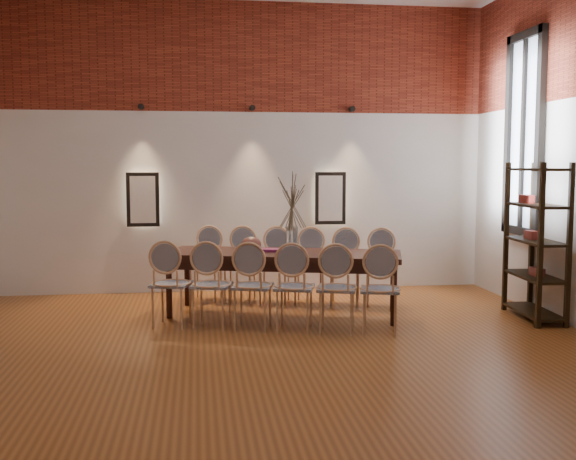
{
  "coord_description": "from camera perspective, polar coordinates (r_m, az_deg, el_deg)",
  "views": [
    {
      "loc": [
        -0.57,
        -5.92,
        1.78
      ],
      "look_at": [
        0.43,
        1.47,
        1.05
      ],
      "focal_mm": 42.0,
      "sensor_mm": 36.0,
      "label": 1
    }
  ],
  "objects": [
    {
      "name": "floor",
      "position": [
        6.21,
        -2.16,
        -11.17
      ],
      "size": [
        7.0,
        7.0,
        0.02
      ],
      "primitive_type": "cube",
      "color": "#9A5624",
      "rests_on": "ground"
    },
    {
      "name": "spot_fixture_right",
      "position": [
        9.62,
        5.44,
        10.16
      ],
      "size": [
        0.08,
        0.1,
        0.08
      ],
      "primitive_type": "cylinder",
      "rotation": [
        1.57,
        0.0,
        0.0
      ],
      "color": "black",
      "rests_on": "wall_back"
    },
    {
      "name": "chair_near_f",
      "position": [
        7.16,
        7.81,
        -5.0
      ],
      "size": [
        0.54,
        0.54,
        0.94
      ],
      "primitive_type": null,
      "rotation": [
        0.0,
        0.0,
        -0.28
      ],
      "color": "tan",
      "rests_on": "floor"
    },
    {
      "name": "chair_near_e",
      "position": [
        7.18,
        4.16,
        -4.94
      ],
      "size": [
        0.54,
        0.54,
        0.94
      ],
      "primitive_type": null,
      "rotation": [
        0.0,
        0.0,
        -0.28
      ],
      "color": "tan",
      "rests_on": "floor"
    },
    {
      "name": "chair_near_a",
      "position": [
        7.53,
        -9.85,
        -4.51
      ],
      "size": [
        0.54,
        0.54,
        0.94
      ],
      "primitive_type": null,
      "rotation": [
        0.0,
        0.0,
        -0.28
      ],
      "color": "tan",
      "rests_on": "floor"
    },
    {
      "name": "spot_fixture_left",
      "position": [
        9.4,
        -12.34,
        10.17
      ],
      "size": [
        0.08,
        0.1,
        0.08
      ],
      "primitive_type": "cylinder",
      "rotation": [
        1.57,
        0.0,
        0.0
      ],
      "color": "black",
      "rests_on": "wall_back"
    },
    {
      "name": "niche_right",
      "position": [
        9.56,
        3.57,
        2.7
      ],
      "size": [
        0.36,
        0.06,
        0.66
      ],
      "primitive_type": "cube",
      "color": "#FFEAC6",
      "rests_on": "wall_back"
    },
    {
      "name": "brick_band_back",
      "position": [
        9.53,
        -4.33,
        14.45
      ],
      "size": [
        7.0,
        0.02,
        1.5
      ],
      "primitive_type": "cube",
      "color": "maroon",
      "rests_on": "ground"
    },
    {
      "name": "chair_far_f",
      "position": [
        8.58,
        7.89,
        -3.24
      ],
      "size": [
        0.54,
        0.54,
        0.94
      ],
      "primitive_type": null,
      "rotation": [
        0.0,
        0.0,
        2.86
      ],
      "color": "tan",
      "rests_on": "floor"
    },
    {
      "name": "chair_near_d",
      "position": [
        7.22,
        0.54,
        -4.85
      ],
      "size": [
        0.54,
        0.54,
        0.94
      ],
      "primitive_type": null,
      "rotation": [
        0.0,
        0.0,
        -0.28
      ],
      "color": "tan",
      "rests_on": "floor"
    },
    {
      "name": "bowl",
      "position": [
        7.92,
        -3.13,
        -1.23
      ],
      "size": [
        0.24,
        0.24,
        0.18
      ],
      "primitive_type": "ellipsoid",
      "color": "brown",
      "rests_on": "dining_table"
    },
    {
      "name": "wall_front",
      "position": [
        2.44,
        5.89,
        10.75
      ],
      "size": [
        7.0,
        0.1,
        4.0
      ],
      "primitive_type": "cube",
      "color": "silver",
      "rests_on": "ground"
    },
    {
      "name": "chair_far_d",
      "position": [
        8.63,
        1.83,
        -3.14
      ],
      "size": [
        0.54,
        0.54,
        0.94
      ],
      "primitive_type": null,
      "rotation": [
        0.0,
        0.0,
        2.86
      ],
      "color": "tan",
      "rests_on": "floor"
    },
    {
      "name": "window_glass",
      "position": [
        8.89,
        19.43,
        7.66
      ],
      "size": [
        0.02,
        0.78,
        2.38
      ],
      "primitive_type": "cube",
      "color": "silver",
      "rests_on": "wall_right"
    },
    {
      "name": "chair_near_c",
      "position": [
        7.3,
        -3.02,
        -4.75
      ],
      "size": [
        0.54,
        0.54,
        0.94
      ],
      "primitive_type": null,
      "rotation": [
        0.0,
        0.0,
        -0.28
      ],
      "color": "tan",
      "rests_on": "floor"
    },
    {
      "name": "window_frame",
      "position": [
        8.88,
        19.31,
        7.67
      ],
      "size": [
        0.08,
        0.9,
        2.5
      ],
      "primitive_type": "cube",
      "color": "black",
      "rests_on": "wall_right"
    },
    {
      "name": "chair_far_a",
      "position": [
        8.89,
        -6.96,
        -2.92
      ],
      "size": [
        0.54,
        0.54,
        0.94
      ],
      "primitive_type": null,
      "rotation": [
        0.0,
        0.0,
        2.86
      ],
      "color": "tan",
      "rests_on": "floor"
    },
    {
      "name": "chair_far_e",
      "position": [
        8.59,
        4.85,
        -3.2
      ],
      "size": [
        0.54,
        0.54,
        0.94
      ],
      "primitive_type": null,
      "rotation": [
        0.0,
        0.0,
        2.86
      ],
      "color": "tan",
      "rests_on": "floor"
    },
    {
      "name": "wall_back",
      "position": [
        9.49,
        -4.3,
        6.91
      ],
      "size": [
        7.0,
        0.1,
        4.0
      ],
      "primitive_type": "cube",
      "color": "silver",
      "rests_on": "ground"
    },
    {
      "name": "dining_table",
      "position": [
        7.97,
        -0.39,
        -4.56
      ],
      "size": [
        2.87,
        1.6,
        0.75
      ],
      "primitive_type": "cube",
      "rotation": [
        0.0,
        0.0,
        -0.28
      ],
      "color": "black",
      "rests_on": "floor"
    },
    {
      "name": "dried_branches",
      "position": [
        7.85,
        0.34,
        2.45
      ],
      "size": [
        0.5,
        0.5,
        0.7
      ],
      "primitive_type": null,
      "color": "brown",
      "rests_on": "vase"
    },
    {
      "name": "shelving_rack",
      "position": [
        8.23,
        20.24,
        -0.89
      ],
      "size": [
        0.44,
        1.02,
        1.8
      ],
      "primitive_type": null,
      "rotation": [
        0.0,
        0.0,
        -0.06
      ],
      "color": "black",
      "rests_on": "floor"
    },
    {
      "name": "spot_fixture_mid",
      "position": [
        9.4,
        -3.04,
        10.28
      ],
      "size": [
        0.08,
        0.1,
        0.08
      ],
      "primitive_type": "cylinder",
      "rotation": [
        1.57,
        0.0,
        0.0
      ],
      "color": "black",
      "rests_on": "wall_back"
    },
    {
      "name": "niche_left",
      "position": [
        9.41,
        -12.17,
        2.54
      ],
      "size": [
        0.36,
        0.06,
        0.66
      ],
      "primitive_type": "cube",
      "color": "#FFEAC6",
      "rests_on": "wall_back"
    },
    {
      "name": "vase",
      "position": [
        7.88,
        0.34,
        -0.82
      ],
      "size": [
        0.14,
        0.14,
        0.3
      ],
      "primitive_type": "cylinder",
      "color": "silver",
      "rests_on": "dining_table"
    },
    {
      "name": "chair_far_c",
      "position": [
        8.69,
        -1.16,
        -3.07
      ],
      "size": [
        0.54,
        0.54,
        0.94
      ],
      "primitive_type": null,
      "rotation": [
        0.0,
        0.0,
        2.86
      ],
      "color": "tan",
      "rests_on": "floor"
    },
    {
      "name": "book",
      "position": [
        7.99,
        -1.6,
        -1.7
      ],
      "size": [
        0.3,
        0.24,
        0.03
      ],
      "primitive_type": "cube",
      "rotation": [
        0.0,
        0.0,
        -0.28
      ],
      "color": "#832357",
      "rests_on": "dining_table"
    },
    {
      "name": "window_mullion",
      "position": [
        8.88,
        19.31,
        7.67
      ],
      "size": [
        0.06,
        0.06,
        2.4
      ],
      "primitive_type": "cube",
      "color": "black",
      "rests_on": "wall_right"
    },
    {
      "name": "chair_near_b",
      "position": [
        7.4,
        -6.49,
        -4.64
      ],
      "size": [
        0.54,
        0.54,
        0.94
      ],
      "primitive_type": null,
      "rotation": [
        0.0,
        0.0,
        -0.28
      ],
      "color": "tan",
      "rests_on": "floor"
    },
    {
      "name": "chair_far_b",
      "position": [
        8.78,
        -4.09,
        -3.0
      ],
      "size": [
        0.54,
        0.54,
        0.94
      ],
      "primitive_type": null,
      "rotation": [
        0.0,
        0.0,
        2.86
      ],
      "color": "tan",
      "rests_on": "floor"
    }
  ]
}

